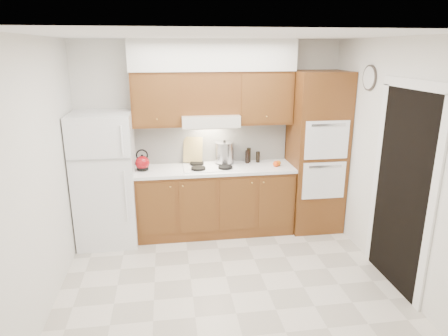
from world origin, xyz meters
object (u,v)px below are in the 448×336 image
Objects in this scene: fridge at (106,179)px; oven_cabinet at (316,152)px; kettle at (142,163)px; stock_pot at (224,153)px.

oven_cabinet reaches higher than fridge.
oven_cabinet reaches higher than kettle.
fridge is 1.61m from stock_pot.
oven_cabinet is 8.10× the size of stock_pot.
kettle is at bearing 6.22° from fridge.
stock_pot reaches higher than kettle.
fridge reaches higher than kettle.
oven_cabinet is at bearing -7.07° from stock_pot.
kettle is (0.47, 0.05, 0.18)m from fridge.
stock_pot is at bearing 6.90° from fridge.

